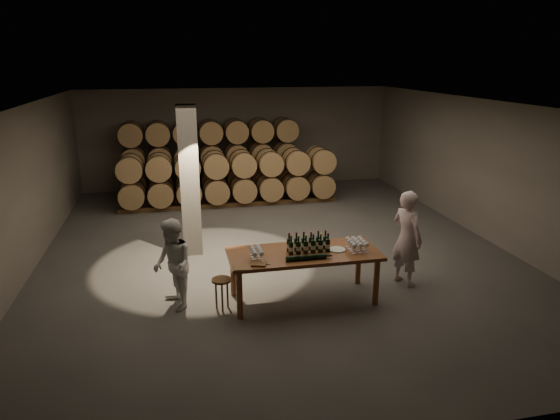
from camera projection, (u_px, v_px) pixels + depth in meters
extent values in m
plane|color=#4E4C49|center=(275.00, 249.00, 11.17)|extent=(12.00, 12.00, 0.00)
plane|color=#605E59|center=(274.00, 104.00, 10.24)|extent=(12.00, 12.00, 0.00)
plane|color=#6B655C|center=(238.00, 138.00, 16.32)|extent=(10.00, 0.00, 10.00)
plane|color=#6B655C|center=(391.00, 313.00, 5.09)|extent=(10.00, 0.00, 10.00)
plane|color=#6B655C|center=(23.00, 192.00, 9.71)|extent=(0.00, 12.00, 12.00)
plane|color=#6B655C|center=(483.00, 169.00, 11.71)|extent=(0.00, 12.00, 12.00)
cube|color=slate|center=(189.00, 182.00, 10.53)|extent=(0.40, 0.40, 3.20)
cylinder|color=brown|center=(240.00, 295.00, 8.07)|extent=(0.10, 0.10, 0.84)
cylinder|color=brown|center=(376.00, 282.00, 8.54)|extent=(0.10, 0.10, 0.84)
cylinder|color=brown|center=(233.00, 274.00, 8.88)|extent=(0.10, 0.10, 0.84)
cylinder|color=brown|center=(358.00, 263.00, 9.35)|extent=(0.10, 0.10, 0.84)
cube|color=brown|center=(304.00, 254.00, 8.58)|extent=(2.60, 1.10, 0.06)
cube|color=brown|center=(214.00, 193.00, 15.55)|extent=(5.48, 0.10, 0.12)
cube|color=brown|center=(212.00, 189.00, 16.11)|extent=(5.48, 0.10, 0.12)
cylinder|color=#AB834D|center=(135.00, 182.00, 15.24)|extent=(0.70, 0.95, 0.70)
cylinder|color=black|center=(135.00, 184.00, 15.00)|extent=(0.73, 0.04, 0.73)
cylinder|color=black|center=(136.00, 180.00, 15.48)|extent=(0.73, 0.04, 0.73)
cylinder|color=#AB834D|center=(162.00, 181.00, 15.40)|extent=(0.70, 0.95, 0.70)
cylinder|color=black|center=(161.00, 183.00, 15.15)|extent=(0.73, 0.04, 0.73)
cylinder|color=black|center=(162.00, 179.00, 15.64)|extent=(0.73, 0.04, 0.73)
cylinder|color=#AB834D|center=(187.00, 180.00, 15.55)|extent=(0.70, 0.95, 0.70)
cylinder|color=black|center=(187.00, 182.00, 15.31)|extent=(0.73, 0.04, 0.73)
cylinder|color=black|center=(187.00, 178.00, 15.80)|extent=(0.73, 0.04, 0.73)
cylinder|color=#AB834D|center=(212.00, 179.00, 15.71)|extent=(0.70, 0.95, 0.70)
cylinder|color=black|center=(213.00, 180.00, 15.46)|extent=(0.73, 0.04, 0.73)
cylinder|color=black|center=(212.00, 177.00, 15.95)|extent=(0.73, 0.04, 0.73)
cylinder|color=#AB834D|center=(237.00, 177.00, 15.86)|extent=(0.70, 0.95, 0.70)
cylinder|color=black|center=(238.00, 179.00, 15.62)|extent=(0.73, 0.04, 0.73)
cylinder|color=black|center=(236.00, 176.00, 16.11)|extent=(0.73, 0.04, 0.73)
cylinder|color=#AB834D|center=(261.00, 176.00, 16.02)|extent=(0.70, 0.95, 0.70)
cylinder|color=black|center=(262.00, 178.00, 15.78)|extent=(0.73, 0.04, 0.73)
cylinder|color=black|center=(260.00, 174.00, 16.26)|extent=(0.73, 0.04, 0.73)
cylinder|color=#AB834D|center=(285.00, 175.00, 16.18)|extent=(0.70, 0.95, 0.70)
cylinder|color=black|center=(286.00, 177.00, 15.93)|extent=(0.73, 0.04, 0.73)
cylinder|color=black|center=(283.00, 173.00, 16.42)|extent=(0.73, 0.04, 0.73)
cylinder|color=#AB834D|center=(133.00, 158.00, 15.03)|extent=(0.70, 0.95, 0.70)
cylinder|color=black|center=(133.00, 160.00, 14.78)|extent=(0.73, 0.04, 0.73)
cylinder|color=black|center=(134.00, 157.00, 15.27)|extent=(0.73, 0.04, 0.73)
cylinder|color=#AB834D|center=(160.00, 157.00, 15.18)|extent=(0.70, 0.95, 0.70)
cylinder|color=black|center=(160.00, 159.00, 14.94)|extent=(0.73, 0.04, 0.73)
cylinder|color=black|center=(160.00, 156.00, 15.42)|extent=(0.73, 0.04, 0.73)
cylinder|color=#AB834D|center=(186.00, 156.00, 15.34)|extent=(0.70, 0.95, 0.70)
cylinder|color=black|center=(186.00, 158.00, 15.09)|extent=(0.73, 0.04, 0.73)
cylinder|color=black|center=(186.00, 155.00, 15.58)|extent=(0.73, 0.04, 0.73)
cylinder|color=#AB834D|center=(211.00, 155.00, 15.49)|extent=(0.70, 0.95, 0.70)
cylinder|color=black|center=(212.00, 157.00, 15.25)|extent=(0.73, 0.04, 0.73)
cylinder|color=black|center=(211.00, 154.00, 15.74)|extent=(0.73, 0.04, 0.73)
cylinder|color=#AB834D|center=(236.00, 154.00, 15.65)|extent=(0.70, 0.95, 0.70)
cylinder|color=black|center=(237.00, 156.00, 15.41)|extent=(0.73, 0.04, 0.73)
cylinder|color=black|center=(235.00, 153.00, 15.89)|extent=(0.73, 0.04, 0.73)
cylinder|color=#AB834D|center=(261.00, 153.00, 15.80)|extent=(0.70, 0.95, 0.70)
cylinder|color=black|center=(262.00, 155.00, 15.56)|extent=(0.73, 0.04, 0.73)
cylinder|color=black|center=(259.00, 152.00, 16.05)|extent=(0.73, 0.04, 0.73)
cylinder|color=#AB834D|center=(285.00, 152.00, 15.96)|extent=(0.70, 0.95, 0.70)
cylinder|color=black|center=(286.00, 154.00, 15.72)|extent=(0.73, 0.04, 0.73)
cylinder|color=black|center=(283.00, 151.00, 16.20)|extent=(0.73, 0.04, 0.73)
cylinder|color=#AB834D|center=(131.00, 134.00, 14.81)|extent=(0.70, 0.95, 0.70)
cylinder|color=black|center=(131.00, 135.00, 14.57)|extent=(0.73, 0.04, 0.73)
cylinder|color=black|center=(132.00, 133.00, 15.05)|extent=(0.73, 0.04, 0.73)
cylinder|color=#AB834D|center=(158.00, 133.00, 14.97)|extent=(0.70, 0.95, 0.70)
cylinder|color=black|center=(158.00, 134.00, 14.72)|extent=(0.73, 0.04, 0.73)
cylinder|color=black|center=(158.00, 132.00, 15.21)|extent=(0.73, 0.04, 0.73)
cylinder|color=#AB834D|center=(185.00, 132.00, 15.12)|extent=(0.70, 0.95, 0.70)
cylinder|color=black|center=(185.00, 133.00, 14.88)|extent=(0.73, 0.04, 0.73)
cylinder|color=black|center=(184.00, 131.00, 15.37)|extent=(0.73, 0.04, 0.73)
cylinder|color=#AB834D|center=(210.00, 131.00, 15.28)|extent=(0.70, 0.95, 0.70)
cylinder|color=black|center=(211.00, 133.00, 15.03)|extent=(0.73, 0.04, 0.73)
cylinder|color=black|center=(210.00, 130.00, 15.52)|extent=(0.73, 0.04, 0.73)
cylinder|color=#AB834D|center=(236.00, 131.00, 15.43)|extent=(0.70, 0.95, 0.70)
cylinder|color=black|center=(237.00, 132.00, 15.19)|extent=(0.73, 0.04, 0.73)
cylinder|color=black|center=(235.00, 130.00, 15.68)|extent=(0.73, 0.04, 0.73)
cylinder|color=#AB834D|center=(260.00, 130.00, 15.59)|extent=(0.70, 0.95, 0.70)
cylinder|color=black|center=(262.00, 131.00, 15.35)|extent=(0.73, 0.04, 0.73)
cylinder|color=black|center=(259.00, 129.00, 15.83)|extent=(0.73, 0.04, 0.73)
cylinder|color=#AB834D|center=(285.00, 129.00, 15.75)|extent=(0.70, 0.95, 0.70)
cylinder|color=black|center=(287.00, 130.00, 15.50)|extent=(0.73, 0.04, 0.73)
cylinder|color=black|center=(283.00, 128.00, 15.99)|extent=(0.73, 0.04, 0.73)
cube|color=brown|center=(231.00, 205.00, 14.31)|extent=(6.26, 0.10, 0.12)
cube|color=brown|center=(229.00, 200.00, 14.88)|extent=(6.26, 0.10, 0.12)
cylinder|color=#AB834D|center=(132.00, 194.00, 13.93)|extent=(0.70, 0.95, 0.70)
cylinder|color=black|center=(132.00, 196.00, 13.69)|extent=(0.73, 0.04, 0.73)
cylinder|color=black|center=(133.00, 191.00, 14.17)|extent=(0.73, 0.04, 0.73)
cylinder|color=#AB834D|center=(161.00, 192.00, 14.09)|extent=(0.70, 0.95, 0.70)
cylinder|color=black|center=(161.00, 195.00, 13.84)|extent=(0.73, 0.04, 0.73)
cylinder|color=black|center=(161.00, 190.00, 14.33)|extent=(0.73, 0.04, 0.73)
cylinder|color=#AB834D|center=(189.00, 191.00, 14.24)|extent=(0.70, 0.95, 0.70)
cylinder|color=black|center=(189.00, 193.00, 14.00)|extent=(0.73, 0.04, 0.73)
cylinder|color=black|center=(188.00, 189.00, 14.49)|extent=(0.73, 0.04, 0.73)
cylinder|color=#AB834D|center=(216.00, 189.00, 14.40)|extent=(0.70, 0.95, 0.70)
cylinder|color=black|center=(217.00, 192.00, 14.16)|extent=(0.73, 0.04, 0.73)
cylinder|color=black|center=(215.00, 187.00, 14.64)|extent=(0.73, 0.04, 0.73)
cylinder|color=#AB834D|center=(243.00, 188.00, 14.55)|extent=(0.70, 0.95, 0.70)
cylinder|color=black|center=(244.00, 190.00, 14.31)|extent=(0.73, 0.04, 0.73)
cylinder|color=black|center=(242.00, 186.00, 14.80)|extent=(0.73, 0.04, 0.73)
cylinder|color=#AB834D|center=(269.00, 187.00, 14.71)|extent=(0.70, 0.95, 0.70)
cylinder|color=black|center=(271.00, 189.00, 14.47)|extent=(0.73, 0.04, 0.73)
cylinder|color=black|center=(268.00, 185.00, 14.95)|extent=(0.73, 0.04, 0.73)
cylinder|color=#AB834D|center=(295.00, 185.00, 14.87)|extent=(0.70, 0.95, 0.70)
cylinder|color=black|center=(297.00, 187.00, 14.62)|extent=(0.73, 0.04, 0.73)
cylinder|color=black|center=(293.00, 183.00, 15.11)|extent=(0.73, 0.04, 0.73)
cylinder|color=#AB834D|center=(320.00, 184.00, 15.02)|extent=(0.70, 0.95, 0.70)
cylinder|color=black|center=(322.00, 186.00, 14.78)|extent=(0.73, 0.04, 0.73)
cylinder|color=black|center=(318.00, 182.00, 15.27)|extent=(0.73, 0.04, 0.73)
cylinder|color=#AB834D|center=(130.00, 168.00, 13.72)|extent=(0.70, 0.95, 0.70)
cylinder|color=black|center=(129.00, 170.00, 13.47)|extent=(0.73, 0.04, 0.73)
cylinder|color=black|center=(131.00, 166.00, 13.96)|extent=(0.73, 0.04, 0.73)
cylinder|color=#AB834D|center=(159.00, 167.00, 13.87)|extent=(0.70, 0.95, 0.70)
cylinder|color=black|center=(159.00, 169.00, 13.63)|extent=(0.73, 0.04, 0.73)
cylinder|color=black|center=(159.00, 165.00, 14.11)|extent=(0.73, 0.04, 0.73)
cylinder|color=#AB834D|center=(187.00, 165.00, 14.03)|extent=(0.70, 0.95, 0.70)
cylinder|color=black|center=(188.00, 167.00, 13.78)|extent=(0.73, 0.04, 0.73)
cylinder|color=black|center=(187.00, 164.00, 14.27)|extent=(0.73, 0.04, 0.73)
cylinder|color=#AB834D|center=(215.00, 164.00, 14.18)|extent=(0.70, 0.95, 0.70)
cylinder|color=black|center=(216.00, 166.00, 13.94)|extent=(0.73, 0.04, 0.73)
cylinder|color=black|center=(214.00, 162.00, 14.43)|extent=(0.73, 0.04, 0.73)
cylinder|color=#AB834D|center=(242.00, 163.00, 14.34)|extent=(0.70, 0.95, 0.70)
cylinder|color=black|center=(244.00, 165.00, 14.10)|extent=(0.73, 0.04, 0.73)
cylinder|color=black|center=(241.00, 161.00, 14.58)|extent=(0.73, 0.04, 0.73)
cylinder|color=#AB834D|center=(269.00, 162.00, 14.49)|extent=(0.70, 0.95, 0.70)
cylinder|color=black|center=(271.00, 164.00, 14.25)|extent=(0.73, 0.04, 0.73)
cylinder|color=black|center=(267.00, 160.00, 14.74)|extent=(0.73, 0.04, 0.73)
cylinder|color=#AB834D|center=(295.00, 161.00, 14.65)|extent=(0.70, 0.95, 0.70)
cylinder|color=black|center=(297.00, 163.00, 14.41)|extent=(0.73, 0.04, 0.73)
cylinder|color=black|center=(293.00, 159.00, 14.89)|extent=(0.73, 0.04, 0.73)
cylinder|color=#AB834D|center=(321.00, 160.00, 14.81)|extent=(0.70, 0.95, 0.70)
cylinder|color=black|center=(323.00, 161.00, 14.56)|extent=(0.73, 0.04, 0.73)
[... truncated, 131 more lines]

